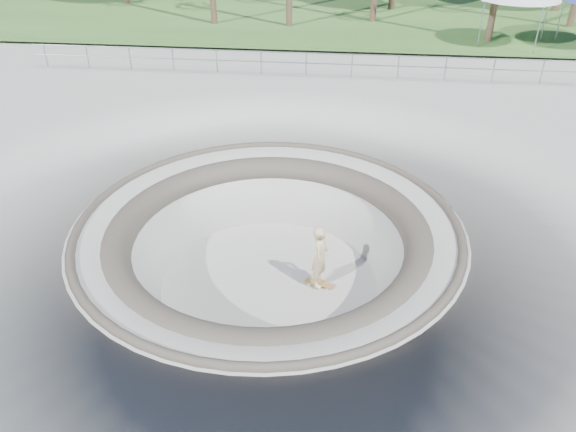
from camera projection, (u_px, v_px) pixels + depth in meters
The scene contains 6 objects.
ground at pixel (268, 224), 14.84m from camera, with size 180.00×180.00×0.00m, color #969591.
skate_bowl at pixel (269, 279), 15.81m from camera, with size 14.00×14.00×4.10m.
distant_hills at pixel (368, 16), 66.40m from camera, with size 103.20×45.00×28.60m.
safety_railing at pixel (306, 64), 24.59m from camera, with size 25.00×0.06×1.03m.
skateboard at pixel (319, 284), 15.64m from camera, with size 0.86×0.44×0.09m.
skater at pixel (320, 257), 15.14m from camera, with size 0.67×0.44×1.83m, color tan.
Camera 1 is at (1.90, -12.34, 8.05)m, focal length 35.00 mm.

